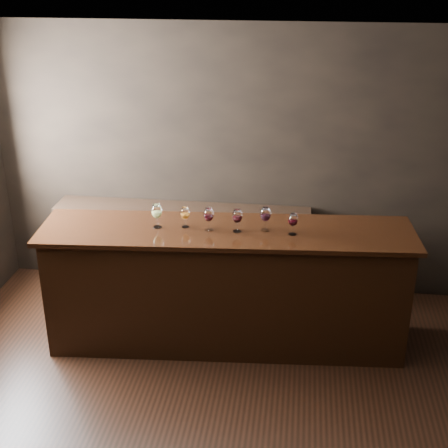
# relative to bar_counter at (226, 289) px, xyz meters

# --- Properties ---
(ground) EXTENTS (5.00, 5.00, 0.00)m
(ground) POSITION_rel_bar_counter_xyz_m (-0.08, -1.11, -0.56)
(ground) COLOR black
(ground) RESTS_ON ground
(room_shell) EXTENTS (5.02, 4.52, 2.81)m
(room_shell) POSITION_rel_bar_counter_xyz_m (-0.32, -1.00, 1.25)
(room_shell) COLOR black
(room_shell) RESTS_ON ground
(bar_counter) EXTENTS (3.24, 0.92, 1.12)m
(bar_counter) POSITION_rel_bar_counter_xyz_m (0.00, 0.00, 0.00)
(bar_counter) COLOR black
(bar_counter) RESTS_ON ground
(bar_top) EXTENTS (3.35, 1.00, 0.04)m
(bar_top) POSITION_rel_bar_counter_xyz_m (0.00, 0.00, 0.58)
(bar_top) COLOR black
(bar_top) RESTS_ON bar_counter
(back_bar_shelf) EXTENTS (2.66, 0.40, 0.96)m
(back_bar_shelf) POSITION_rel_bar_counter_xyz_m (-0.58, 0.92, -0.08)
(back_bar_shelf) COLOR black
(back_bar_shelf) RESTS_ON ground
(glass_white) EXTENTS (0.09, 0.09, 0.22)m
(glass_white) POSITION_rel_bar_counter_xyz_m (-0.61, -0.03, 0.75)
(glass_white) COLOR white
(glass_white) RESTS_ON bar_top
(glass_amber) EXTENTS (0.08, 0.08, 0.19)m
(glass_amber) POSITION_rel_bar_counter_xyz_m (-0.37, 0.01, 0.73)
(glass_amber) COLOR white
(glass_amber) RESTS_ON bar_top
(glass_red_a) EXTENTS (0.09, 0.09, 0.21)m
(glass_red_a) POSITION_rel_bar_counter_xyz_m (-0.15, -0.03, 0.74)
(glass_red_a) COLOR white
(glass_red_a) RESTS_ON bar_top
(glass_red_b) EXTENTS (0.09, 0.09, 0.21)m
(glass_red_b) POSITION_rel_bar_counter_xyz_m (0.10, -0.03, 0.74)
(glass_red_b) COLOR white
(glass_red_b) RESTS_ON bar_top
(glass_red_c) EXTENTS (0.09, 0.09, 0.22)m
(glass_red_c) POSITION_rel_bar_counter_xyz_m (0.34, 0.03, 0.75)
(glass_red_c) COLOR white
(glass_red_c) RESTS_ON bar_top
(glass_red_d) EXTENTS (0.08, 0.08, 0.19)m
(glass_red_d) POSITION_rel_bar_counter_xyz_m (0.58, -0.03, 0.73)
(glass_red_d) COLOR white
(glass_red_d) RESTS_ON bar_top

